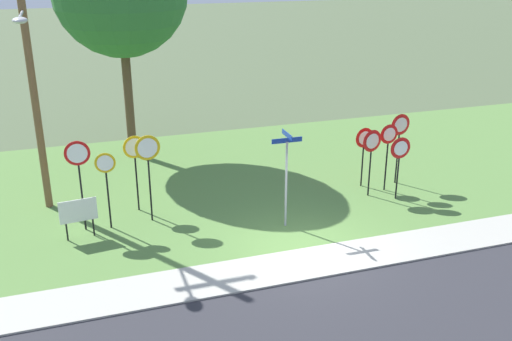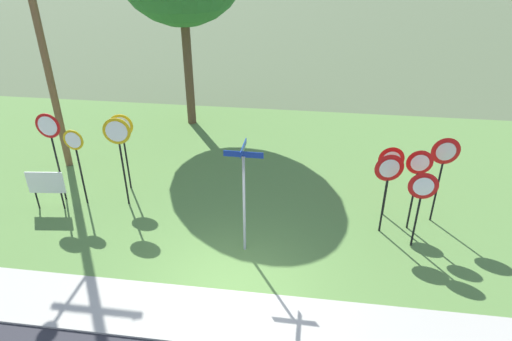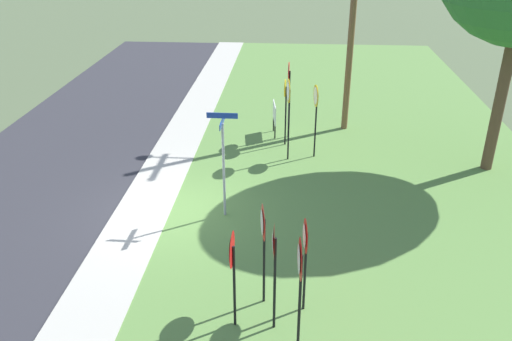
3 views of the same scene
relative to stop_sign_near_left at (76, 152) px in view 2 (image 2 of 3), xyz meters
The scene contains 15 objects.
ground_plane 6.22m from the stop_sign_near_left, 31.58° to the right, with size 160.00×160.00×0.00m, color #4C5B3D.
sidewalk_strip 6.65m from the stop_sign_near_left, 37.68° to the right, with size 44.00×1.60×0.06m, color #ADAA9E.
grass_median 6.10m from the stop_sign_near_left, 29.58° to the left, with size 44.00×12.00×0.04m, color #567F3D.
stop_sign_near_left is the anchor object (origin of this frame).
stop_sign_near_right 0.84m from the stop_sign_near_left, behind, with size 0.75×0.10×2.88m.
stop_sign_far_left 1.45m from the stop_sign_near_left, 46.28° to the left, with size 0.73×0.14×2.58m.
stop_sign_far_center 1.34m from the stop_sign_near_left, ahead, with size 0.79×0.13×2.84m.
yield_sign_near_left 9.59m from the stop_sign_near_left, ahead, with size 0.70×0.11×2.45m.
yield_sign_near_right 9.61m from the stop_sign_near_left, ahead, with size 0.75×0.10×2.22m.
yield_sign_far_left 9.00m from the stop_sign_near_left, ahead, with size 0.73×0.12×2.21m.
yield_sign_far_right 8.80m from the stop_sign_near_left, ahead, with size 0.77×0.16×2.40m.
yield_sign_center 10.34m from the stop_sign_near_left, ahead, with size 0.78×0.12×2.63m.
street_name_post 5.41m from the stop_sign_near_left, 16.57° to the right, with size 0.96×0.82×3.04m.
utility_pole 4.14m from the stop_sign_near_left, 129.89° to the left, with size 2.10×2.32×8.83m.
notice_board 1.36m from the stop_sign_near_left, 155.89° to the right, with size 1.10×0.16×1.25m.
Camera 2 is at (1.68, -7.64, 7.49)m, focal length 31.19 mm.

